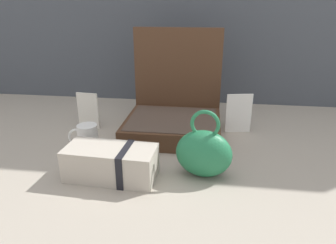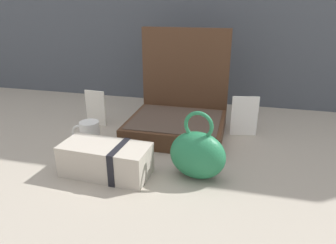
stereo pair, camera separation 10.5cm
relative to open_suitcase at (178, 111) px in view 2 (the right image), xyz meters
name	(u,v)px [view 2 (the right image)]	position (x,y,z in m)	size (l,w,h in m)	color
ground_plane	(170,147)	(0.00, -0.15, -0.08)	(6.00, 6.00, 0.00)	#9E9384
open_suitcase	(178,111)	(0.00, 0.00, 0.00)	(0.36, 0.34, 0.40)	#4C301E
teal_pouch_handbag	(197,154)	(0.13, -0.33, -0.01)	(0.18, 0.12, 0.21)	#237247
cream_toiletry_bag	(107,160)	(-0.14, -0.38, -0.04)	(0.27, 0.14, 0.10)	#B2A899
coffee_mug	(89,135)	(-0.28, -0.22, -0.04)	(0.11, 0.07, 0.10)	white
info_card_left	(244,116)	(0.26, 0.02, -0.01)	(0.10, 0.01, 0.16)	white
poster_card_right	(96,108)	(-0.35, -0.02, -0.01)	(0.09, 0.01, 0.15)	white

